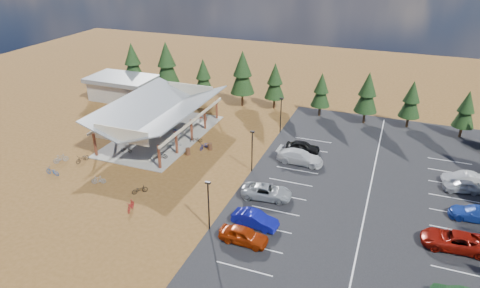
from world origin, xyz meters
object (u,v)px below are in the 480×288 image
Objects in this scene: bike_10 at (52,171)px; bike_16 at (196,139)px; outbuilding at (123,87)px; bike_12 at (140,189)px; lamp_post_0 at (208,202)px; car_8 at (462,186)px; bike_9 at (61,158)px; trash_bin_1 at (210,146)px; bike_pavilion at (160,110)px; car_9 at (463,178)px; car_0 at (244,235)px; bike_7 at (202,117)px; bike_1 at (127,141)px; bike_8 at (82,158)px; car_6 at (454,240)px; car_2 at (267,192)px; bike_4 at (160,155)px; trash_bin_0 at (188,152)px; bike_0 at (126,149)px; car_3 at (300,157)px; bike_13 at (99,180)px; lamp_post_1 at (252,148)px; lamp_post_2 at (281,113)px; bike_5 at (176,143)px; bike_3 at (170,113)px; bike_14 at (204,146)px; car_4 at (303,147)px; car_1 at (255,219)px; bike_11 at (131,206)px; car_7 at (476,213)px.

bike_10 is 1.09× the size of bike_16.
bike_12 is (19.37, -24.97, -1.58)m from outbuilding.
car_8 is at bearing 34.65° from lamp_post_0.
trash_bin_1 is at bearing -113.91° from bike_9.
lamp_post_0 is (15.00, -17.00, -0.85)m from bike_pavilion.
car_9 is (44.27, 14.71, 0.27)m from bike_10.
car_0 reaches higher than bike_12.
bike_1 is at bearing 161.60° from bike_7.
car_6 is at bearing 11.27° from bike_8.
bike_10 is 0.35× the size of car_2.
trash_bin_1 is at bearing -62.48° from bike_4.
car_0 is (12.70, -13.81, 0.36)m from trash_bin_0.
bike_0 is 9.15m from bike_10.
bike_13 is at bearing 124.88° from car_3.
bike_4 is at bearing -93.27° from car_8.
lamp_post_1 is 11.02m from bike_16.
lamp_post_2 is 0.91× the size of car_3.
bike_1 is 1.02× the size of bike_13.
bike_0 is 1.06× the size of bike_5.
lamp_post_1 is 23.76m from car_9.
car_3 is at bearing -90.11° from bike_4.
outbuilding is at bearing 50.15° from car_0.
outbuilding is 22.10m from bike_5.
lamp_post_0 reaches higher than bike_10.
bike_16 is at bearing 100.54° from trash_bin_0.
bike_0 is at bearing 61.25° from bike_8.
bike_1 is (-17.84, 0.73, -2.39)m from lamp_post_1.
bike_3 is 13.09m from bike_14.
lamp_post_0 reaches higher than trash_bin_0.
car_9 is (0.25, 1.75, 0.04)m from car_8.
car_8 is (40.39, -8.09, 0.14)m from bike_3.
trash_bin_1 is 0.50× the size of bike_9.
car_0 reaches higher than bike_7.
car_4 is at bearing -0.62° from car_0.
car_3 is 1.30× the size of car_9.
bike_16 is 0.38× the size of car_1.
car_8 is at bearing -103.89° from car_4.
car_9 is at bearing 4.01° from trash_bin_1.
bike_pavilion is at bearing 91.85° from car_4.
car_4 is at bearing -98.11° from bike_7.
car_1 is (3.90, 1.92, -2.20)m from lamp_post_0.
car_2 is at bearing -38.82° from trash_bin_1.
bike_11 is 12.72m from car_1.
bike_pavilion is 21.17m from car_2.
bike_14 reaches higher than bike_16.
car_1 is at bearing -114.08° from bike_0.
bike_8 is at bearing 112.68° from car_4.
car_6 is (50.32, -22.82, -1.22)m from outbuilding.
bike_pavilion is at bearing -113.50° from bike_16.
car_7 is 5.24m from car_8.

